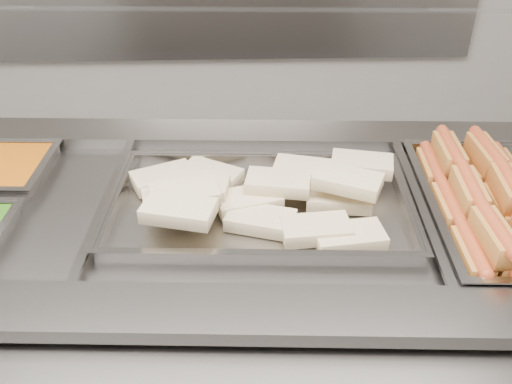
{
  "coord_description": "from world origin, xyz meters",
  "views": [
    {
      "loc": [
        0.09,
        -0.9,
        1.83
      ],
      "look_at": [
        0.13,
        0.32,
        1.03
      ],
      "focal_mm": 40.0,
      "sensor_mm": 36.0,
      "label": 1
    }
  ],
  "objects_px": {
    "sneeze_guard": "(236,15)",
    "pan_hotdogs": "(500,217)",
    "steam_counter": "(238,334)",
    "pan_wraps": "(260,209)"
  },
  "relations": [
    {
      "from": "sneeze_guard",
      "to": "pan_hotdogs",
      "type": "relative_size",
      "value": 2.93
    },
    {
      "from": "steam_counter",
      "to": "pan_wraps",
      "type": "distance_m",
      "value": 0.48
    },
    {
      "from": "sneeze_guard",
      "to": "pan_wraps",
      "type": "relative_size",
      "value": 2.38
    },
    {
      "from": "pan_hotdogs",
      "to": "pan_wraps",
      "type": "height_order",
      "value": "same"
    },
    {
      "from": "pan_hotdogs",
      "to": "pan_wraps",
      "type": "distance_m",
      "value": 0.63
    },
    {
      "from": "steam_counter",
      "to": "pan_hotdogs",
      "type": "xyz_separation_m",
      "value": [
        0.7,
        -0.04,
        0.46
      ]
    },
    {
      "from": "steam_counter",
      "to": "pan_hotdogs",
      "type": "distance_m",
      "value": 0.83
    },
    {
      "from": "steam_counter",
      "to": "sneeze_guard",
      "type": "xyz_separation_m",
      "value": [
        0.01,
        0.24,
        0.91
      ]
    },
    {
      "from": "steam_counter",
      "to": "pan_wraps",
      "type": "xyz_separation_m",
      "value": [
        0.07,
        -0.0,
        0.47
      ]
    },
    {
      "from": "pan_hotdogs",
      "to": "sneeze_guard",
      "type": "bearing_deg",
      "value": 157.77
    }
  ]
}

